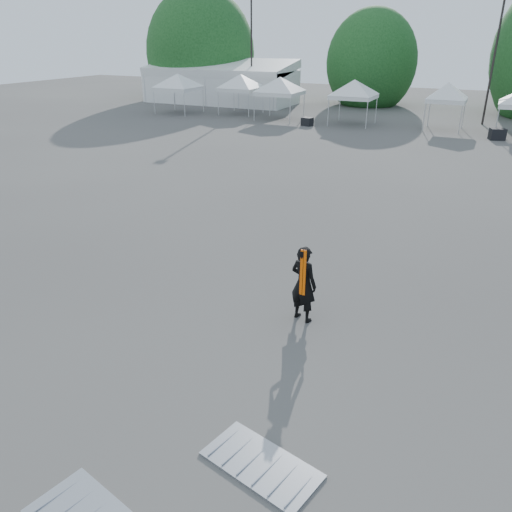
% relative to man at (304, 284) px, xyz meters
% --- Properties ---
extents(ground, '(120.00, 120.00, 0.00)m').
position_rel_man_xyz_m(ground, '(-0.56, 1.39, -0.97)').
color(ground, '#474442').
rests_on(ground, ground).
extents(marquee, '(15.00, 6.25, 4.23)m').
position_rel_man_xyz_m(marquee, '(-22.56, 36.39, 1.00)').
color(marquee, white).
rests_on(marquee, ground).
extents(light_pole_west, '(0.60, 0.25, 10.30)m').
position_rel_man_xyz_m(light_pole_west, '(-18.56, 35.39, 4.80)').
color(light_pole_west, black).
rests_on(light_pole_west, ground).
extents(light_pole_east, '(0.60, 0.25, 9.80)m').
position_rel_man_xyz_m(light_pole_east, '(2.44, 33.39, 4.54)').
color(light_pole_east, black).
rests_on(light_pole_east, ground).
extents(tree_far_w, '(4.80, 4.80, 7.30)m').
position_rel_man_xyz_m(tree_far_w, '(-26.56, 39.39, 3.56)').
color(tree_far_w, '#382314').
rests_on(tree_far_w, ground).
extents(tree_mid_w, '(4.16, 4.16, 6.33)m').
position_rel_man_xyz_m(tree_mid_w, '(-8.56, 41.39, 2.96)').
color(tree_mid_w, '#382314').
rests_on(tree_mid_w, ground).
extents(tent_a, '(4.66, 4.66, 3.88)m').
position_rel_man_xyz_m(tent_a, '(-22.33, 28.44, 2.09)').
color(tent_a, silver).
rests_on(tent_a, ground).
extents(tent_b, '(4.42, 4.42, 3.88)m').
position_rel_man_xyz_m(tent_b, '(-17.15, 30.34, 2.09)').
color(tent_b, silver).
rests_on(tent_b, ground).
extents(tent_c, '(4.69, 4.69, 3.88)m').
position_rel_man_xyz_m(tent_c, '(-12.89, 28.93, 2.09)').
color(tent_c, silver).
rests_on(tent_c, ground).
extents(tent_d, '(4.48, 4.48, 3.88)m').
position_rel_man_xyz_m(tent_d, '(-6.79, 29.01, 2.09)').
color(tent_d, silver).
rests_on(tent_d, ground).
extents(tent_e, '(3.77, 3.77, 3.88)m').
position_rel_man_xyz_m(tent_e, '(-0.11, 29.65, 2.08)').
color(tent_e, silver).
rests_on(tent_e, ground).
extents(man, '(0.81, 0.65, 1.94)m').
position_rel_man_xyz_m(man, '(0.00, 0.00, 0.00)').
color(man, black).
rests_on(man, ground).
extents(barrier_mid, '(2.09, 1.39, 0.06)m').
position_rel_man_xyz_m(barrier_mid, '(1.02, -4.61, -0.94)').
color(barrier_mid, '#A6A9AE').
rests_on(barrier_mid, ground).
extents(crate_west, '(0.93, 0.80, 0.62)m').
position_rel_man_xyz_m(crate_west, '(-9.72, 26.97, -0.66)').
color(crate_west, black).
rests_on(crate_west, ground).
extents(crate_mid, '(1.14, 1.01, 0.74)m').
position_rel_man_xyz_m(crate_mid, '(3.63, 27.09, -0.60)').
color(crate_mid, black).
rests_on(crate_mid, ground).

